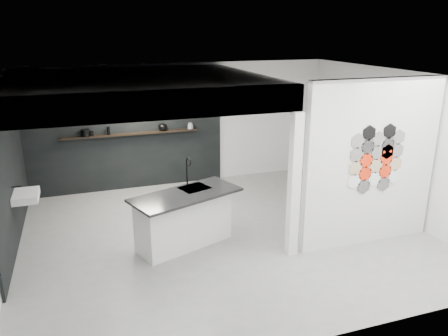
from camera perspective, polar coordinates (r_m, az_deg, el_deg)
floor at (r=7.93m, az=0.01°, el=-8.68°), size 7.00×6.00×0.01m
partition_panel at (r=7.59m, az=18.68°, el=0.53°), size 2.45×0.15×2.80m
bay_clad_back at (r=10.02m, az=-12.61°, el=3.77°), size 4.40×0.04×2.35m
bay_clad_left at (r=8.16m, az=-26.22°, el=-0.87°), size 0.04×4.00×2.35m
bulkhead at (r=7.85m, az=-11.59°, el=10.27°), size 4.40×4.00×0.40m
corner_column at (r=6.92m, az=9.14°, el=-2.34°), size 0.16×0.16×2.35m
fascia_beam at (r=5.97m, az=-9.10°, el=8.11°), size 4.40×0.16×0.40m
wall_basin at (r=8.04m, az=-24.45°, el=-3.34°), size 0.40×0.60×0.12m
display_shelf at (r=9.90m, az=-12.01°, el=4.39°), size 3.00×0.15×0.04m
kitchen_island at (r=7.40m, az=-5.23°, el=-6.53°), size 1.97×1.37×1.46m
stockpot at (r=9.82m, az=-17.66°, el=4.41°), size 0.23×0.23×0.15m
kettle at (r=9.98m, az=-8.01°, el=5.33°), size 0.23×0.23×0.17m
glass_bowl at (r=10.13m, az=-4.41°, el=5.40°), size 0.16×0.16×0.09m
glass_vase at (r=10.12m, az=-4.42°, el=5.52°), size 0.12×0.12×0.13m
bottle_dark at (r=9.84m, az=-14.85°, el=4.73°), size 0.08×0.08×0.17m
utensil_cup at (r=9.83m, az=-16.91°, el=4.32°), size 0.09×0.09×0.10m
hex_tile_cluster at (r=7.52m, az=19.35°, el=1.13°), size 1.04×0.02×1.16m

